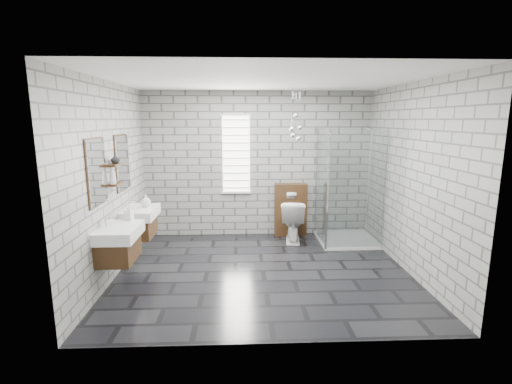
{
  "coord_description": "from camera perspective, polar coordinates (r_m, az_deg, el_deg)",
  "views": [
    {
      "loc": [
        -0.32,
        -5.11,
        2.18
      ],
      "look_at": [
        -0.09,
        0.35,
        1.11
      ],
      "focal_mm": 26.0,
      "sensor_mm": 36.0,
      "label": 1
    }
  ],
  "objects": [
    {
      "name": "wall_front",
      "position": [
        3.41,
        3.04,
        -3.04
      ],
      "size": [
        4.2,
        0.02,
        2.7
      ],
      "primitive_type": "cube",
      "color": "#969591",
      "rests_on": "floor"
    },
    {
      "name": "vanity_left",
      "position": [
        5.06,
        -20.72,
        -6.04
      ],
      "size": [
        0.47,
        0.7,
        1.57
      ],
      "color": "#422914",
      "rests_on": "wall_left"
    },
    {
      "name": "vanity_right",
      "position": [
        5.99,
        -17.74,
        -3.23
      ],
      "size": [
        0.47,
        0.7,
        1.57
      ],
      "color": "#422914",
      "rests_on": "wall_left"
    },
    {
      "name": "pendant_cluster",
      "position": [
        6.55,
        6.13,
        9.7
      ],
      "size": [
        0.25,
        0.23,
        0.88
      ],
      "color": "silver",
      "rests_on": "ceiling"
    },
    {
      "name": "shelf_upper",
      "position": [
        5.37,
        -21.02,
        3.9
      ],
      "size": [
        0.14,
        0.3,
        0.03
      ],
      "primitive_type": "cube",
      "color": "#422914",
      "rests_on": "wall_left"
    },
    {
      "name": "shelf_lower",
      "position": [
        5.41,
        -20.83,
        1.17
      ],
      "size": [
        0.14,
        0.3,
        0.03
      ],
      "primitive_type": "cube",
      "color": "#422914",
      "rests_on": "wall_left"
    },
    {
      "name": "flush_plate",
      "position": [
        6.91,
        5.5,
        -0.52
      ],
      "size": [
        0.18,
        0.01,
        0.12
      ],
      "primitive_type": "cube",
      "color": "silver",
      "rests_on": "cistern_panel"
    },
    {
      "name": "toilet",
      "position": [
        6.81,
        5.67,
        -4.34
      ],
      "size": [
        0.52,
        0.79,
        0.76
      ],
      "primitive_type": "imported",
      "rotation": [
        0.0,
        0.0,
        3.01
      ],
      "color": "white",
      "rests_on": "floor"
    },
    {
      "name": "ceiling",
      "position": [
        5.14,
        1.21,
        16.97
      ],
      "size": [
        4.2,
        3.6,
        0.02
      ],
      "primitive_type": "cube",
      "color": "white",
      "rests_on": "wall_back"
    },
    {
      "name": "shower_enclosure",
      "position": [
        6.76,
        13.32,
        -3.61
      ],
      "size": [
        1.0,
        1.0,
        2.03
      ],
      "color": "white",
      "rests_on": "floor"
    },
    {
      "name": "floor",
      "position": [
        5.57,
        1.1,
        -12.12
      ],
      "size": [
        4.2,
        3.6,
        0.02
      ],
      "primitive_type": "cube",
      "color": "black",
      "rests_on": "ground"
    },
    {
      "name": "window",
      "position": [
        6.92,
        -3.09,
        5.82
      ],
      "size": [
        0.56,
        0.05,
        1.48
      ],
      "color": "white",
      "rests_on": "wall_back"
    },
    {
      "name": "cistern_panel",
      "position": [
        7.07,
        5.34,
        -2.73
      ],
      "size": [
        0.6,
        0.2,
        1.0
      ],
      "primitive_type": "cube",
      "color": "#422914",
      "rests_on": "floor"
    },
    {
      "name": "soap_bottle_c",
      "position": [
        5.28,
        -21.21,
        2.33
      ],
      "size": [
        0.09,
        0.09,
        0.23
      ],
      "primitive_type": "imported",
      "rotation": [
        0.0,
        0.0,
        0.02
      ],
      "color": "#B2B2B2",
      "rests_on": "shelf_lower"
    },
    {
      "name": "wall_left",
      "position": [
        5.47,
        -21.48,
        1.56
      ],
      "size": [
        0.02,
        3.6,
        2.7
      ],
      "primitive_type": "cube",
      "color": "#969591",
      "rests_on": "floor"
    },
    {
      "name": "vase",
      "position": [
        5.39,
        -20.86,
        4.77
      ],
      "size": [
        0.16,
        0.16,
        0.12
      ],
      "primitive_type": "imported",
      "rotation": [
        0.0,
        0.0,
        -0.4
      ],
      "color": "#B2B2B2",
      "rests_on": "shelf_upper"
    },
    {
      "name": "wall_back",
      "position": [
        6.97,
        0.23,
        4.22
      ],
      "size": [
        4.2,
        0.02,
        2.7
      ],
      "primitive_type": "cube",
      "color": "#969591",
      "rests_on": "floor"
    },
    {
      "name": "soap_bottle_a",
      "position": [
        5.27,
        -18.98,
        -3.0
      ],
      "size": [
        0.11,
        0.12,
        0.21
      ],
      "primitive_type": "imported",
      "rotation": [
        0.0,
        0.0,
        -0.24
      ],
      "color": "#B2B2B2",
      "rests_on": "vanity_left"
    },
    {
      "name": "soap_bottle_b",
      "position": [
        6.0,
        -16.6,
        -1.29
      ],
      "size": [
        0.19,
        0.19,
        0.19
      ],
      "primitive_type": "imported",
      "rotation": [
        0.0,
        0.0,
        0.33
      ],
      "color": "#B2B2B2",
      "rests_on": "vanity_right"
    },
    {
      "name": "wall_right",
      "position": [
        5.72,
        22.78,
        1.84
      ],
      "size": [
        0.02,
        3.6,
        2.7
      ],
      "primitive_type": "cube",
      "color": "#969591",
      "rests_on": "floor"
    }
  ]
}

